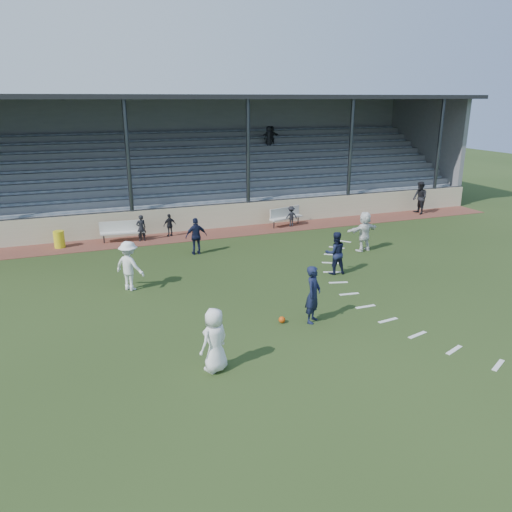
{
  "coord_description": "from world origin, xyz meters",
  "views": [
    {
      "loc": [
        -5.7,
        -12.68,
        6.45
      ],
      "look_at": [
        0.0,
        2.5,
        1.3
      ],
      "focal_mm": 35.0,
      "sensor_mm": 36.0,
      "label": 1
    }
  ],
  "objects": [
    {
      "name": "grandstand",
      "position": [
        0.01,
        16.26,
        2.2
      ],
      "size": [
        34.6,
        9.0,
        6.61
      ],
      "color": "slate",
      "rests_on": "ground"
    },
    {
      "name": "ground",
      "position": [
        0.0,
        0.0,
        0.0
      ],
      "size": [
        90.0,
        90.0,
        0.0
      ],
      "primitive_type": "plane",
      "color": "#243616",
      "rests_on": "ground"
    },
    {
      "name": "bench_right",
      "position": [
        4.76,
        10.76,
        0.58
      ],
      "size": [
        2.03,
        1.05,
        0.95
      ],
      "rotation": [
        0.0,
        0.0,
        0.31
      ],
      "color": "beige",
      "rests_on": "cinder_track"
    },
    {
      "name": "player_white_lead",
      "position": [
        -2.79,
        -2.07,
        0.82
      ],
      "size": [
        0.95,
        0.83,
        1.64
      ],
      "primitive_type": "imported",
      "rotation": [
        0.0,
        0.0,
        3.63
      ],
      "color": "white",
      "rests_on": "ground"
    },
    {
      "name": "penalty_arc",
      "position": [
        4.12,
        0.0,
        0.01
      ],
      "size": [
        3.89,
        14.63,
        0.01
      ],
      "color": "silver",
      "rests_on": "ground"
    },
    {
      "name": "retaining_wall",
      "position": [
        0.0,
        11.55,
        0.6
      ],
      "size": [
        34.0,
        0.18,
        1.2
      ],
      "primitive_type": "cube",
      "color": "beige",
      "rests_on": "ground"
    },
    {
      "name": "player_white_back",
      "position": [
        6.16,
        5.41,
        0.88
      ],
      "size": [
        1.7,
        0.81,
        1.76
      ],
      "primitive_type": "imported",
      "rotation": [
        0.0,
        0.0,
        3.33
      ],
      "color": "white",
      "rests_on": "ground"
    },
    {
      "name": "football",
      "position": [
        -0.16,
        -0.15,
        0.1
      ],
      "size": [
        0.2,
        0.2,
        0.2
      ],
      "primitive_type": "sphere",
      "color": "#BE430B",
      "rests_on": "ground"
    },
    {
      "name": "bench_left",
      "position": [
        -3.64,
        10.67,
        0.58
      ],
      "size": [
        2.03,
        0.64,
        0.95
      ],
      "rotation": [
        0.0,
        0.0,
        -0.09
      ],
      "color": "beige",
      "rests_on": "cinder_track"
    },
    {
      "name": "player_navy_lead",
      "position": [
        0.73,
        -0.39,
        0.88
      ],
      "size": [
        0.75,
        0.75,
        1.76
      ],
      "primitive_type": "imported",
      "rotation": [
        0.0,
        0.0,
        0.78
      ],
      "color": "#121833",
      "rests_on": "ground"
    },
    {
      "name": "sub_left_far",
      "position": [
        -1.37,
        10.75,
        0.57
      ],
      "size": [
        0.69,
        0.42,
        1.1
      ],
      "primitive_type": "imported",
      "rotation": [
        0.0,
        0.0,
        3.4
      ],
      "color": "black",
      "rests_on": "cinder_track"
    },
    {
      "name": "player_navy_mid",
      "position": [
        3.48,
        3.2,
        0.83
      ],
      "size": [
        0.88,
        0.73,
        1.65
      ],
      "primitive_type": "imported",
      "rotation": [
        0.0,
        0.0,
        3.01
      ],
      "color": "#121833",
      "rests_on": "ground"
    },
    {
      "name": "player_white_wing",
      "position": [
        -4.06,
        4.23,
        0.88
      ],
      "size": [
        1.26,
        1.27,
        1.76
      ],
      "primitive_type": "imported",
      "rotation": [
        0.0,
        0.0,
        2.33
      ],
      "color": "white",
      "rests_on": "ground"
    },
    {
      "name": "official",
      "position": [
        13.12,
        10.57,
        0.95
      ],
      "size": [
        0.8,
        0.97,
        1.86
      ],
      "primitive_type": "imported",
      "rotation": [
        0.0,
        0.0,
        4.6
      ],
      "color": "black",
      "rests_on": "cinder_track"
    },
    {
      "name": "sub_right",
      "position": [
        4.95,
        10.46,
        0.56
      ],
      "size": [
        0.7,
        0.41,
        1.07
      ],
      "primitive_type": "imported",
      "rotation": [
        0.0,
        0.0,
        3.15
      ],
      "color": "black",
      "rests_on": "cinder_track"
    },
    {
      "name": "sub_left_near",
      "position": [
        -2.79,
        10.37,
        0.65
      ],
      "size": [
        0.49,
        0.36,
        1.25
      ],
      "primitive_type": "imported",
      "rotation": [
        0.0,
        0.0,
        3.28
      ],
      "color": "black",
      "rests_on": "cinder_track"
    },
    {
      "name": "cinder_track",
      "position": [
        0.0,
        10.5,
        0.01
      ],
      "size": [
        34.0,
        2.0,
        0.02
      ],
      "primitive_type": "cube",
      "color": "brown",
      "rests_on": "ground"
    },
    {
      "name": "player_navy_wing",
      "position": [
        -0.85,
        7.51,
        0.8
      ],
      "size": [
        0.94,
        0.4,
        1.59
      ],
      "primitive_type": "imported",
      "rotation": [
        0.0,
        0.0,
        3.15
      ],
      "color": "#121833",
      "rests_on": "ground"
    },
    {
      "name": "trash_bin",
      "position": [
        -6.4,
        10.58,
        0.4
      ],
      "size": [
        0.47,
        0.47,
        0.76
      ],
      "primitive_type": "cylinder",
      "color": "yellow",
      "rests_on": "cinder_track"
    }
  ]
}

